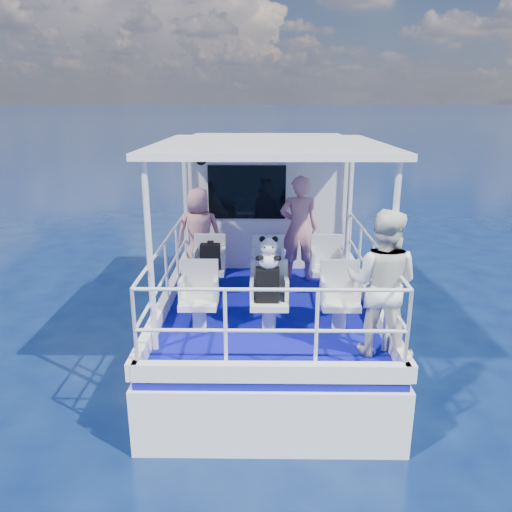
{
  "coord_description": "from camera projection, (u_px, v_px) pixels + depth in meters",
  "views": [
    {
      "loc": [
        -0.1,
        -7.01,
        3.69
      ],
      "look_at": [
        -0.18,
        -0.4,
        1.65
      ],
      "focal_mm": 35.0,
      "sensor_mm": 36.0,
      "label": 1
    }
  ],
  "objects": [
    {
      "name": "railings",
      "position": [
        269.0,
        277.0,
        6.82
      ],
      "size": [
        2.84,
        3.59,
        1.0
      ],
      "primitive_type": null,
      "color": "white",
      "rests_on": "deck"
    },
    {
      "name": "passenger_stbd_aft",
      "position": [
        382.0,
        284.0,
        5.57
      ],
      "size": [
        1.01,
        0.92,
        1.7
      ],
      "primitive_type": "imported",
      "rotation": [
        0.0,
        0.0,
        2.73
      ],
      "color": "white",
      "rests_on": "deck"
    },
    {
      "name": "seat_stbd_aft",
      "position": [
        339.0,
        314.0,
        6.4
      ],
      "size": [
        0.48,
        0.46,
        0.38
      ],
      "primitive_type": "cube",
      "color": "silver",
      "rests_on": "deck"
    },
    {
      "name": "seat_port_aft",
      "position": [
        199.0,
        313.0,
        6.42
      ],
      "size": [
        0.48,
        0.46,
        0.38
      ],
      "primitive_type": "cube",
      "color": "silver",
      "rests_on": "deck"
    },
    {
      "name": "seat_stbd_fwd",
      "position": [
        327.0,
        280.0,
        7.64
      ],
      "size": [
        0.48,
        0.46,
        0.38
      ],
      "primitive_type": "cube",
      "color": "silver",
      "rests_on": "deck"
    },
    {
      "name": "seat_port_fwd",
      "position": [
        209.0,
        279.0,
        7.66
      ],
      "size": [
        0.48,
        0.46,
        0.38
      ],
      "primitive_type": "cube",
      "color": "silver",
      "rests_on": "deck"
    },
    {
      "name": "deck",
      "position": [
        267.0,
        277.0,
        8.48
      ],
      "size": [
        2.9,
        6.9,
        0.1
      ],
      "primitive_type": "cube",
      "color": "#0B0A95",
      "rests_on": "hull"
    },
    {
      "name": "passenger_stbd_fwd",
      "position": [
        299.0,
        228.0,
        8.04
      ],
      "size": [
        0.64,
        0.44,
        1.7
      ],
      "primitive_type": "imported",
      "rotation": [
        0.0,
        0.0,
        3.09
      ],
      "color": "#C88187",
      "rests_on": "deck"
    },
    {
      "name": "compact_camera",
      "position": [
        211.0,
        243.0,
        7.4
      ],
      "size": [
        0.09,
        0.06,
        0.06
      ],
      "primitive_type": "cube",
      "color": "black",
      "rests_on": "backpack_port"
    },
    {
      "name": "cabin",
      "position": [
        267.0,
        196.0,
        9.39
      ],
      "size": [
        2.85,
        2.0,
        2.2
      ],
      "primitive_type": "cube",
      "color": "white",
      "rests_on": "deck"
    },
    {
      "name": "seat_center_aft",
      "position": [
        269.0,
        314.0,
        6.41
      ],
      "size": [
        0.48,
        0.46,
        0.38
      ],
      "primitive_type": "cube",
      "color": "silver",
      "rests_on": "deck"
    },
    {
      "name": "canopy",
      "position": [
        269.0,
        145.0,
        6.66
      ],
      "size": [
        3.0,
        3.2,
        0.08
      ],
      "primitive_type": "cube",
      "color": "white",
      "rests_on": "cabin"
    },
    {
      "name": "canopy_posts",
      "position": [
        269.0,
        229.0,
        6.95
      ],
      "size": [
        2.77,
        2.97,
        2.2
      ],
      "color": "white",
      "rests_on": "deck"
    },
    {
      "name": "ground",
      "position": [
        268.0,
        349.0,
        7.78
      ],
      "size": [
        2000.0,
        2000.0,
        0.0
      ],
      "primitive_type": "plane",
      "color": "#08153E",
      "rests_on": "ground"
    },
    {
      "name": "hull",
      "position": [
        267.0,
        322.0,
        8.73
      ],
      "size": [
        3.0,
        7.0,
        1.6
      ],
      "primitive_type": "cube",
      "color": "white",
      "rests_on": "ground"
    },
    {
      "name": "passenger_port_fwd",
      "position": [
        199.0,
        233.0,
        8.12
      ],
      "size": [
        0.63,
        0.5,
        1.49
      ],
      "primitive_type": "imported",
      "rotation": [
        0.0,
        0.0,
        3.35
      ],
      "color": "tan",
      "rests_on": "deck"
    },
    {
      "name": "seat_center_fwd",
      "position": [
        268.0,
        279.0,
        7.65
      ],
      "size": [
        0.48,
        0.46,
        0.38
      ],
      "primitive_type": "cube",
      "color": "silver",
      "rests_on": "deck"
    },
    {
      "name": "panda",
      "position": [
        269.0,
        253.0,
        6.12
      ],
      "size": [
        0.26,
        0.22,
        0.41
      ],
      "primitive_type": null,
      "color": "white",
      "rests_on": "backpack_center"
    },
    {
      "name": "backpack_port",
      "position": [
        210.0,
        257.0,
        7.48
      ],
      "size": [
        0.3,
        0.17,
        0.39
      ],
      "primitive_type": "cube",
      "color": "black",
      "rests_on": "seat_port_fwd"
    },
    {
      "name": "backpack_center",
      "position": [
        267.0,
        285.0,
        6.24
      ],
      "size": [
        0.29,
        0.17,
        0.44
      ],
      "primitive_type": "cube",
      "color": "black",
      "rests_on": "seat_center_aft"
    }
  ]
}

